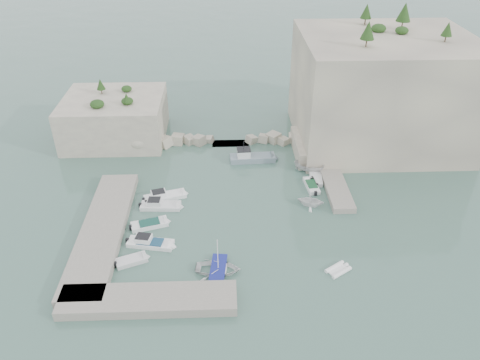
{
  "coord_description": "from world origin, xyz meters",
  "views": [
    {
      "loc": [
        -1.86,
        -46.25,
        36.42
      ],
      "look_at": [
        0.0,
        6.0,
        3.0
      ],
      "focal_mm": 35.0,
      "sensor_mm": 36.0,
      "label": 1
    }
  ],
  "objects_px": {
    "motorboat_d": "(151,245)",
    "tender_east_a": "(310,206)",
    "tender_east_d": "(308,172)",
    "motorboat_a": "(165,198)",
    "work_boat": "(253,161)",
    "rowboat": "(218,271)",
    "motorboat_e": "(132,262)",
    "inflatable_dinghy": "(338,271)",
    "motorboat_c": "(150,226)",
    "tender_east_c": "(315,178)",
    "tender_east_b": "(311,187)",
    "motorboat_b": "(161,208)"
  },
  "relations": [
    {
      "from": "tender_east_a",
      "to": "work_boat",
      "type": "height_order",
      "value": "work_boat"
    },
    {
      "from": "tender_east_b",
      "to": "work_boat",
      "type": "xyz_separation_m",
      "value": [
        -7.87,
        7.8,
        0.0
      ]
    },
    {
      "from": "motorboat_a",
      "to": "rowboat",
      "type": "relative_size",
      "value": 1.23
    },
    {
      "from": "inflatable_dinghy",
      "to": "tender_east_b",
      "type": "relative_size",
      "value": 0.66
    },
    {
      "from": "motorboat_c",
      "to": "motorboat_e",
      "type": "height_order",
      "value": "same"
    },
    {
      "from": "tender_east_a",
      "to": "tender_east_c",
      "type": "height_order",
      "value": "tender_east_a"
    },
    {
      "from": "inflatable_dinghy",
      "to": "motorboat_b",
      "type": "bearing_deg",
      "value": 115.29
    },
    {
      "from": "motorboat_d",
      "to": "tender_east_d",
      "type": "bearing_deg",
      "value": 47.27
    },
    {
      "from": "motorboat_e",
      "to": "inflatable_dinghy",
      "type": "height_order",
      "value": "motorboat_e"
    },
    {
      "from": "motorboat_c",
      "to": "rowboat",
      "type": "xyz_separation_m",
      "value": [
        8.62,
        -8.42,
        0.0
      ]
    },
    {
      "from": "motorboat_a",
      "to": "rowboat",
      "type": "distance_m",
      "value": 16.2
    },
    {
      "from": "inflatable_dinghy",
      "to": "tender_east_d",
      "type": "xyz_separation_m",
      "value": [
        0.09,
        21.06,
        0.0
      ]
    },
    {
      "from": "motorboat_a",
      "to": "tender_east_c",
      "type": "height_order",
      "value": "motorboat_a"
    },
    {
      "from": "motorboat_b",
      "to": "tender_east_b",
      "type": "bearing_deg",
      "value": 14.18
    },
    {
      "from": "tender_east_d",
      "to": "work_boat",
      "type": "distance_m",
      "value": 8.9
    },
    {
      "from": "tender_east_a",
      "to": "tender_east_d",
      "type": "relative_size",
      "value": 0.76
    },
    {
      "from": "motorboat_e",
      "to": "work_boat",
      "type": "height_order",
      "value": "work_boat"
    },
    {
      "from": "motorboat_c",
      "to": "tender_east_b",
      "type": "relative_size",
      "value": 1.12
    },
    {
      "from": "motorboat_e",
      "to": "motorboat_c",
      "type": "bearing_deg",
      "value": 57.61
    },
    {
      "from": "tender_east_a",
      "to": "tender_east_d",
      "type": "height_order",
      "value": "tender_east_a"
    },
    {
      "from": "motorboat_d",
      "to": "rowboat",
      "type": "distance_m",
      "value": 9.31
    },
    {
      "from": "motorboat_b",
      "to": "motorboat_a",
      "type": "bearing_deg",
      "value": 83.37
    },
    {
      "from": "motorboat_a",
      "to": "motorboat_d",
      "type": "xyz_separation_m",
      "value": [
        -0.76,
        -9.77,
        0.0
      ]
    },
    {
      "from": "rowboat",
      "to": "work_boat",
      "type": "relative_size",
      "value": 0.66
    },
    {
      "from": "motorboat_c",
      "to": "motorboat_a",
      "type": "bearing_deg",
      "value": 61.01
    },
    {
      "from": "motorboat_c",
      "to": "tender_east_c",
      "type": "xyz_separation_m",
      "value": [
        22.71,
        10.41,
        0.0
      ]
    },
    {
      "from": "inflatable_dinghy",
      "to": "motorboat_d",
      "type": "bearing_deg",
      "value": 133.09
    },
    {
      "from": "tender_east_b",
      "to": "tender_east_d",
      "type": "xyz_separation_m",
      "value": [
        0.27,
        4.2,
        0.0
      ]
    },
    {
      "from": "motorboat_d",
      "to": "tender_east_a",
      "type": "height_order",
      "value": "tender_east_a"
    },
    {
      "from": "inflatable_dinghy",
      "to": "tender_east_c",
      "type": "relative_size",
      "value": 0.55
    },
    {
      "from": "tender_east_b",
      "to": "tender_east_c",
      "type": "distance_m",
      "value": 2.58
    },
    {
      "from": "tender_east_d",
      "to": "work_boat",
      "type": "bearing_deg",
      "value": 92.22
    },
    {
      "from": "motorboat_d",
      "to": "work_boat",
      "type": "height_order",
      "value": "work_boat"
    },
    {
      "from": "motorboat_d",
      "to": "inflatable_dinghy",
      "type": "relative_size",
      "value": 2.04
    },
    {
      "from": "motorboat_a",
      "to": "motorboat_c",
      "type": "height_order",
      "value": "motorboat_a"
    },
    {
      "from": "rowboat",
      "to": "work_boat",
      "type": "bearing_deg",
      "value": -6.17
    },
    {
      "from": "rowboat",
      "to": "tender_east_b",
      "type": "xyz_separation_m",
      "value": [
        13.09,
        16.45,
        0.0
      ]
    },
    {
      "from": "tender_east_a",
      "to": "tender_east_b",
      "type": "distance_m",
      "value": 4.48
    },
    {
      "from": "inflatable_dinghy",
      "to": "work_boat",
      "type": "height_order",
      "value": "work_boat"
    },
    {
      "from": "inflatable_dinghy",
      "to": "motorboat_a",
      "type": "bearing_deg",
      "value": 110.67
    },
    {
      "from": "motorboat_a",
      "to": "rowboat",
      "type": "xyz_separation_m",
      "value": [
        7.28,
        -14.47,
        0.0
      ]
    },
    {
      "from": "tender_east_d",
      "to": "tender_east_a",
      "type": "bearing_deg",
      "value": -161.52
    },
    {
      "from": "tender_east_b",
      "to": "tender_east_d",
      "type": "height_order",
      "value": "tender_east_d"
    },
    {
      "from": "rowboat",
      "to": "tender_east_c",
      "type": "bearing_deg",
      "value": -30.82
    },
    {
      "from": "motorboat_c",
      "to": "inflatable_dinghy",
      "type": "distance_m",
      "value": 23.61
    },
    {
      "from": "motorboat_a",
      "to": "motorboat_d",
      "type": "bearing_deg",
      "value": -111.24
    },
    {
      "from": "rowboat",
      "to": "tender_east_b",
      "type": "distance_m",
      "value": 21.02
    },
    {
      "from": "motorboat_a",
      "to": "inflatable_dinghy",
      "type": "distance_m",
      "value": 25.37
    },
    {
      "from": "tender_east_b",
      "to": "motorboat_d",
      "type": "bearing_deg",
      "value": 112.83
    },
    {
      "from": "motorboat_a",
      "to": "motorboat_d",
      "type": "relative_size",
      "value": 1.03
    }
  ]
}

